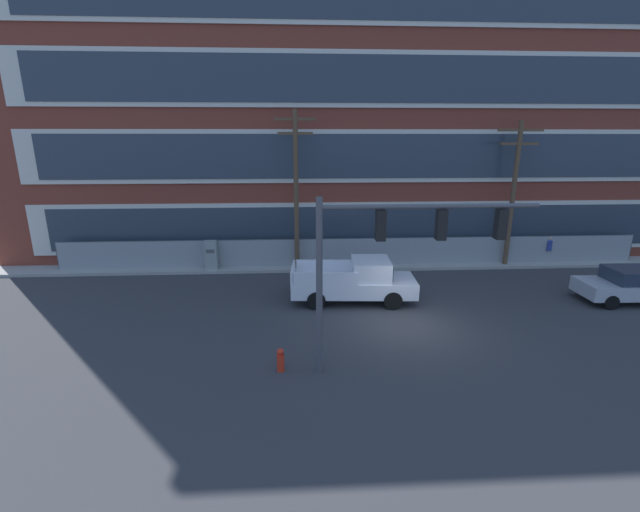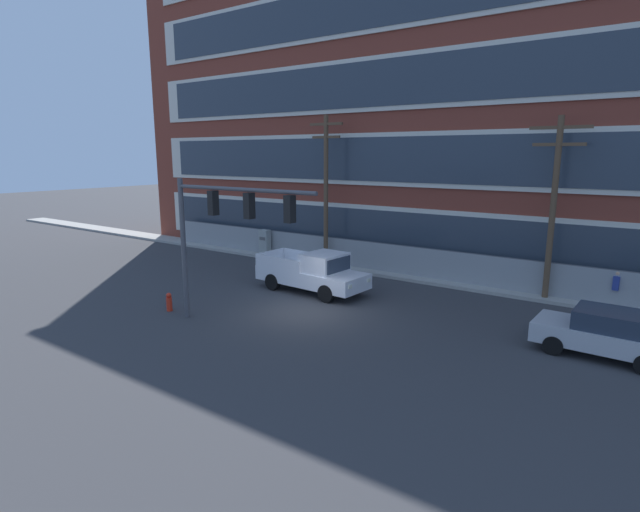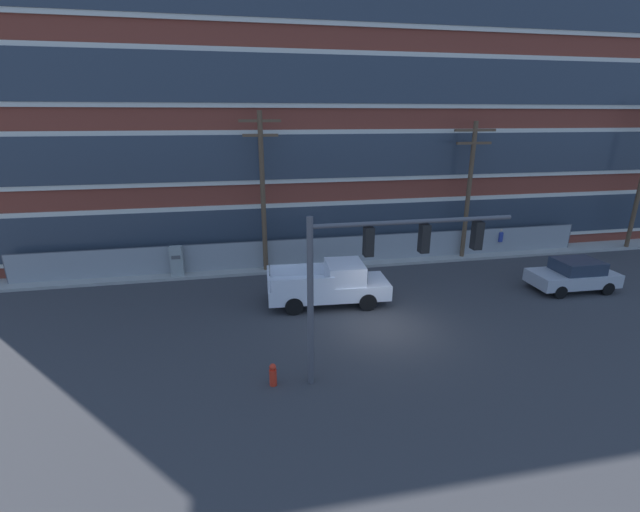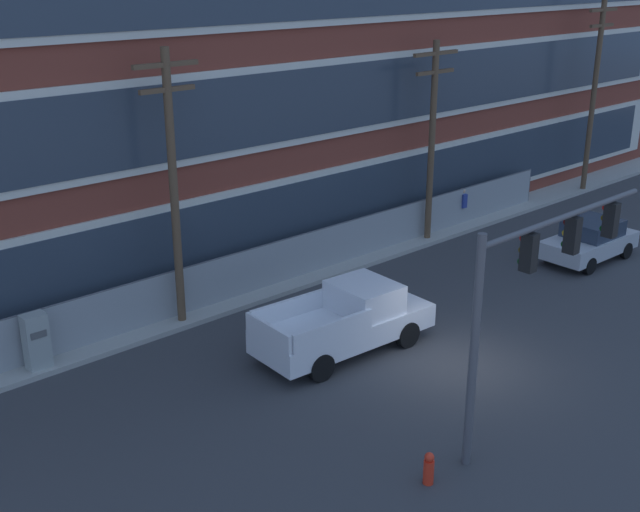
# 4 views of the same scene
# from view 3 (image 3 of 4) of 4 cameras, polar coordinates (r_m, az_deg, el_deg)

# --- Properties ---
(ground_plane) EXTENTS (160.00, 160.00, 0.00)m
(ground_plane) POSITION_cam_3_polar(r_m,az_deg,el_deg) (18.13, 8.62, -9.40)
(ground_plane) COLOR #38383A
(sidewalk_building_side) EXTENTS (80.00, 1.69, 0.16)m
(sidewalk_building_side) POSITION_cam_3_polar(r_m,az_deg,el_deg) (25.16, 2.58, -0.99)
(sidewalk_building_side) COLOR #9E9B93
(sidewalk_building_side) RESTS_ON ground
(brick_mill_building) EXTENTS (50.94, 8.60, 20.35)m
(brick_mill_building) POSITION_cam_3_polar(r_m,az_deg,el_deg) (29.64, 8.75, 21.58)
(brick_mill_building) COLOR brown
(brick_mill_building) RESTS_ON ground
(chain_link_fence) EXTENTS (32.81, 0.06, 1.72)m
(chain_link_fence) POSITION_cam_3_polar(r_m,az_deg,el_deg) (24.66, 0.22, 0.58)
(chain_link_fence) COLOR gray
(chain_link_fence) RESTS_ON ground
(traffic_signal_mast) EXTENTS (6.58, 0.43, 5.56)m
(traffic_signal_mast) POSITION_cam_3_polar(r_m,az_deg,el_deg) (13.31, 8.02, -0.46)
(traffic_signal_mast) COLOR #4C4C51
(traffic_signal_mast) RESTS_ON ground
(pickup_truck_white) EXTENTS (5.68, 2.44, 1.96)m
(pickup_truck_white) POSITION_cam_3_polar(r_m,az_deg,el_deg) (19.74, 1.43, -3.81)
(pickup_truck_white) COLOR silver
(pickup_truck_white) RESTS_ON ground
(sedan_silver) EXTENTS (4.19, 2.04, 1.56)m
(sedan_silver) POSITION_cam_3_polar(r_m,az_deg,el_deg) (24.79, 30.73, -2.16)
(sedan_silver) COLOR #B2B5BA
(sedan_silver) RESTS_ON ground
(utility_pole_near_corner) EXTENTS (2.13, 0.26, 8.60)m
(utility_pole_near_corner) POSITION_cam_3_polar(r_m,az_deg,el_deg) (23.00, -7.66, 8.95)
(utility_pole_near_corner) COLOR brown
(utility_pole_near_corner) RESTS_ON ground
(utility_pole_midblock) EXTENTS (2.48, 0.26, 8.07)m
(utility_pole_midblock) POSITION_cam_3_polar(r_m,az_deg,el_deg) (26.64, 19.29, 8.89)
(utility_pole_midblock) COLOR brown
(utility_pole_midblock) RESTS_ON ground
(electrical_cabinet) EXTENTS (0.65, 0.48, 1.76)m
(electrical_cabinet) POSITION_cam_3_polar(r_m,az_deg,el_deg) (24.09, -18.52, -0.80)
(electrical_cabinet) COLOR #939993
(electrical_cabinet) RESTS_ON ground
(pedestrian_near_cabinet) EXTENTS (0.32, 0.43, 1.69)m
(pedestrian_near_cabinet) POSITION_cam_3_polar(r_m,az_deg,el_deg) (29.07, 22.79, 2.08)
(pedestrian_near_cabinet) COLOR maroon
(pedestrian_near_cabinet) RESTS_ON ground
(fire_hydrant) EXTENTS (0.24, 0.24, 0.78)m
(fire_hydrant) POSITION_cam_3_polar(r_m,az_deg,el_deg) (14.40, -6.29, -15.46)
(fire_hydrant) COLOR red
(fire_hydrant) RESTS_ON ground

